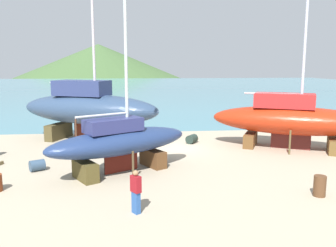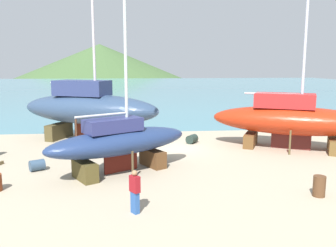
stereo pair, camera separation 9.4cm
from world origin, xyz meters
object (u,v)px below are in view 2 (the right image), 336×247
sailboat_small_center (89,108)px  sailboat_mid_port (120,141)px  barrel_tar_black (37,165)px  sailboat_large_starboard (291,119)px  barrel_blue_faded (319,186)px  barrel_ochre (192,139)px  worker (135,191)px

sailboat_small_center → sailboat_mid_port: bearing=-48.4°
barrel_tar_black → sailboat_large_starboard: bearing=12.6°
sailboat_mid_port → barrel_tar_black: size_ratio=16.05×
sailboat_mid_port → barrel_blue_faded: (8.72, -4.27, -1.24)m
sailboat_mid_port → barrel_blue_faded: 9.79m
barrel_ochre → barrel_tar_black: barrel_ochre is taller
sailboat_small_center → barrel_ochre: bearing=12.8°
sailboat_mid_port → barrel_tar_black: sailboat_mid_port is taller
sailboat_mid_port → worker: sailboat_mid_port is taller
worker → barrel_tar_black: 8.05m
sailboat_large_starboard → barrel_blue_faded: sailboat_large_starboard is taller
barrel_ochre → sailboat_large_starboard: bearing=-20.8°
sailboat_large_starboard → barrel_ochre: bearing=-174.5°
sailboat_large_starboard → barrel_blue_faded: size_ratio=17.02×
barrel_ochre → barrel_tar_black: (-9.42, -5.92, -0.01)m
sailboat_mid_port → barrel_ochre: size_ratio=14.33×
barrel_tar_black → barrel_blue_faded: bearing=-20.9°
sailboat_mid_port → worker: 5.40m
barrel_tar_black → sailboat_small_center: bearing=75.5°
sailboat_small_center → barrel_ochre: (7.50, -1.49, -2.19)m
sailboat_small_center → barrel_ochre: size_ratio=18.90×
barrel_blue_faded → barrel_tar_black: 14.15m
sailboat_small_center → barrel_ochre: 7.96m
worker → barrel_blue_faded: worker is taller
worker → barrel_tar_black: worker is taller
sailboat_mid_port → worker: (0.75, -5.29, -0.81)m
sailboat_large_starboard → sailboat_small_center: 14.38m
barrel_ochre → barrel_blue_faded: size_ratio=0.92×
sailboat_large_starboard → worker: bearing=-111.3°
sailboat_large_starboard → barrel_ochre: 6.99m
barrel_blue_faded → sailboat_mid_port: bearing=153.9°
sailboat_large_starboard → barrel_blue_faded: 9.07m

